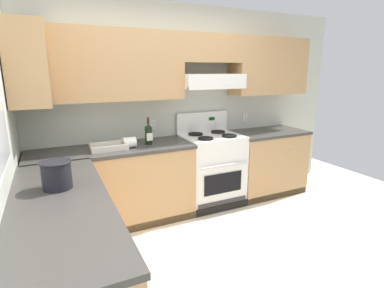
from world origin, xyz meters
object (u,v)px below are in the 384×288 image
wine_bottle (149,134)px  bucket (57,174)px  bowl (109,147)px  stove (212,169)px  paper_towel_roll (129,142)px

wine_bottle → bucket: size_ratio=1.46×
bowl → bucket: bearing=-119.5°
stove → wine_bottle: size_ratio=3.74×
stove → bowl: size_ratio=3.10×
bowl → paper_towel_roll: (0.22, -0.02, 0.04)m
stove → wine_bottle: 1.02m
stove → wine_bottle: wine_bottle is taller
stove → bucket: size_ratio=5.48×
bowl → paper_towel_roll: 0.23m
stove → bucket: stove is taller
wine_bottle → bucket: (-1.01, -1.00, -0.02)m
wine_bottle → paper_towel_roll: (-0.24, -0.05, -0.07)m
wine_bottle → bucket: wine_bottle is taller
stove → paper_towel_roll: 1.20m
wine_bottle → bucket: 1.42m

